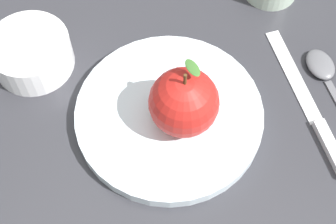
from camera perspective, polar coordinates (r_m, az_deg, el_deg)
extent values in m
plane|color=#2D2D33|center=(0.62, 2.12, -1.89)|extent=(2.40, 2.40, 0.00)
cylinder|color=silver|center=(0.61, 0.00, -0.52)|extent=(0.23, 0.23, 0.02)
torus|color=silver|center=(0.61, 0.00, -0.30)|extent=(0.23, 0.23, 0.01)
sphere|color=#B21E19|center=(0.57, 2.02, 1.38)|extent=(0.08, 0.08, 0.08)
cylinder|color=#4C3319|center=(0.53, 2.18, 3.94)|extent=(0.00, 0.00, 0.02)
ellipsoid|color=#386628|center=(0.53, 2.77, 4.98)|extent=(0.02, 0.03, 0.00)
cylinder|color=white|center=(0.67, -15.06, 6.38)|extent=(0.10, 0.10, 0.04)
torus|color=white|center=(0.65, -15.42, 7.30)|extent=(0.10, 0.10, 0.01)
cylinder|color=#BBBBBD|center=(0.66, -15.38, 7.20)|extent=(0.08, 0.08, 0.01)
cube|color=silver|center=(0.67, 13.87, 4.05)|extent=(0.11, 0.12, 0.00)
cube|color=silver|center=(0.63, 17.86, -3.96)|extent=(0.06, 0.07, 0.01)
ellipsoid|color=#59595E|center=(0.69, 16.70, 5.13)|extent=(0.06, 0.06, 0.01)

